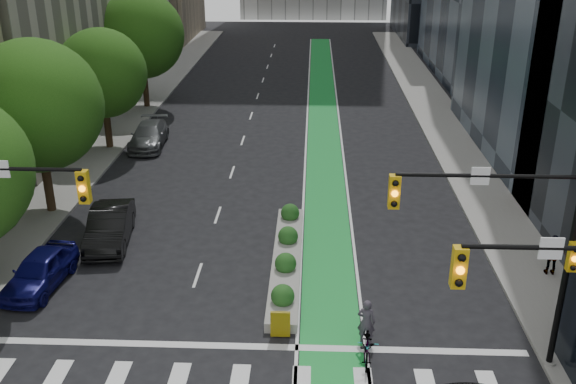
# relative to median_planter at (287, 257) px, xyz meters

# --- Properties ---
(ground) EXTENTS (160.00, 160.00, 0.00)m
(ground) POSITION_rel_median_planter_xyz_m (-1.20, -7.04, -0.37)
(ground) COLOR black
(ground) RESTS_ON ground
(sidewalk_left) EXTENTS (3.60, 90.00, 0.15)m
(sidewalk_left) POSITION_rel_median_planter_xyz_m (-13.00, 17.96, -0.30)
(sidewalk_left) COLOR gray
(sidewalk_left) RESTS_ON ground
(sidewalk_right) EXTENTS (3.60, 90.00, 0.15)m
(sidewalk_right) POSITION_rel_median_planter_xyz_m (10.60, 17.96, -0.30)
(sidewalk_right) COLOR gray
(sidewalk_right) RESTS_ON ground
(bike_lane_paint) EXTENTS (2.20, 70.00, 0.01)m
(bike_lane_paint) POSITION_rel_median_planter_xyz_m (1.80, 22.96, -0.37)
(bike_lane_paint) COLOR green
(bike_lane_paint) RESTS_ON ground
(tree_mid) EXTENTS (6.40, 6.40, 8.78)m
(tree_mid) POSITION_rel_median_planter_xyz_m (-12.20, 4.96, 5.20)
(tree_mid) COLOR black
(tree_mid) RESTS_ON ground
(tree_midfar) EXTENTS (5.60, 5.60, 7.76)m
(tree_midfar) POSITION_rel_median_planter_xyz_m (-12.20, 14.96, 4.57)
(tree_midfar) COLOR black
(tree_midfar) RESTS_ON ground
(tree_far) EXTENTS (6.60, 6.60, 9.00)m
(tree_far) POSITION_rel_median_planter_xyz_m (-12.20, 24.96, 5.32)
(tree_far) COLOR black
(tree_far) RESTS_ON ground
(signal_right) EXTENTS (5.82, 0.51, 7.20)m
(signal_right) POSITION_rel_median_planter_xyz_m (7.47, -6.57, 4.43)
(signal_right) COLOR black
(signal_right) RESTS_ON ground
(median_planter) EXTENTS (1.20, 10.26, 1.10)m
(median_planter) POSITION_rel_median_planter_xyz_m (0.00, 0.00, 0.00)
(median_planter) COLOR gray
(median_planter) RESTS_ON ground
(bicycle) EXTENTS (0.86, 2.01, 1.03)m
(bicycle) POSITION_rel_median_planter_xyz_m (3.00, -6.35, 0.14)
(bicycle) COLOR gray
(bicycle) RESTS_ON ground
(cyclist) EXTENTS (0.71, 0.55, 1.74)m
(cyclist) POSITION_rel_median_planter_xyz_m (3.00, -5.44, 0.50)
(cyclist) COLOR #3A343F
(cyclist) RESTS_ON ground
(parked_car_left_near) EXTENTS (2.10, 4.42, 1.46)m
(parked_car_left_near) POSITION_rel_median_planter_xyz_m (-9.85, -2.17, 0.36)
(parked_car_left_near) COLOR #0D0D4F
(parked_car_left_near) RESTS_ON ground
(parked_car_left_mid) EXTENTS (2.35, 5.09, 1.62)m
(parked_car_left_mid) POSITION_rel_median_planter_xyz_m (-8.20, 1.81, 0.44)
(parked_car_left_mid) COLOR black
(parked_car_left_mid) RESTS_ON ground
(parked_car_left_far) EXTENTS (2.41, 5.29, 1.50)m
(parked_car_left_far) POSITION_rel_median_planter_xyz_m (-9.73, 15.55, 0.38)
(parked_car_left_far) COLOR #505255
(parked_car_left_far) RESTS_ON ground
(pedestrian_far) EXTENTS (1.06, 0.50, 1.77)m
(pedestrian_far) POSITION_rel_median_planter_xyz_m (11.01, -0.57, 0.66)
(pedestrian_far) COLOR gray
(pedestrian_far) RESTS_ON sidewalk_right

